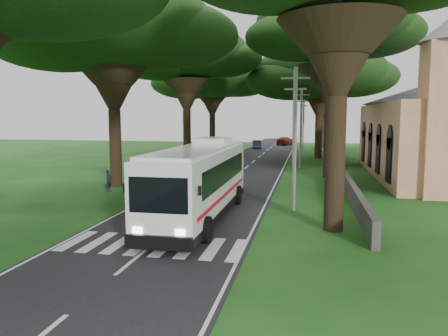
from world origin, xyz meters
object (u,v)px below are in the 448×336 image
object	(u,v)px
pole_mid	(301,127)
pedestrian	(109,181)
distant_car_b	(257,144)
church	(448,121)
distant_car_c	(285,141)
coach_bus	(200,180)
pole_far	(303,124)
pole_near	(294,137)

from	to	relation	value
pole_mid	pedestrian	bearing A→B (deg)	-128.59
pole_mid	distant_car_b	bearing A→B (deg)	105.78
pole_mid	church	bearing A→B (deg)	-19.81
distant_car_c	coach_bus	bearing A→B (deg)	104.97
coach_bus	distant_car_c	size ratio (longest dim) A/B	2.52
distant_car_b	pole_far	bearing A→B (deg)	-49.31
pole_far	pole_near	bearing A→B (deg)	-90.00
pole_mid	distant_car_c	world-z (taller)	pole_mid
distant_car_c	pole_far	bearing A→B (deg)	118.21
distant_car_b	pedestrian	bearing A→B (deg)	-104.48
distant_car_b	pedestrian	xyz separation A→B (m)	(-5.44, -43.14, 0.10)
church	pedestrian	xyz separation A→B (m)	(-25.38, -11.86, -4.12)
church	distant_car_b	xyz separation A→B (m)	(-19.94, 31.28, -4.22)
church	pedestrian	size ratio (longest dim) A/B	15.25
pole_near	pedestrian	xyz separation A→B (m)	(-13.02, 3.69, -3.39)
church	pole_mid	size ratio (longest dim) A/B	3.00
distant_car_b	church	bearing A→B (deg)	-64.78
pedestrian	coach_bus	bearing A→B (deg)	-123.80
coach_bus	pedestrian	distance (m)	10.69
pole_mid	distant_car_b	size ratio (longest dim) A/B	1.99
pole_mid	distant_car_b	distance (m)	28.09
pedestrian	pole_far	bearing A→B (deg)	-15.05
pole_far	church	bearing A→B (deg)	-63.18
church	pole_far	xyz separation A→B (m)	(-12.36, 24.45, -0.73)
pole_mid	pedestrian	size ratio (longest dim) A/B	5.08
pole_far	distant_car_c	world-z (taller)	pole_far
distant_car_c	pole_near	bearing A→B (deg)	109.69
coach_bus	distant_car_c	world-z (taller)	coach_bus
distant_car_b	pedestrian	distance (m)	43.48
pole_near	pedestrian	distance (m)	13.95
coach_bus	distant_car_b	xyz separation A→B (m)	(-2.88, 49.75, -1.33)
church	pole_far	world-z (taller)	church
pole_near	pole_mid	xyz separation A→B (m)	(0.00, 20.00, 0.00)
distant_car_b	distant_car_c	world-z (taller)	distant_car_c
pedestrian	church	bearing A→B (deg)	-60.29
coach_bus	distant_car_b	bearing A→B (deg)	93.41
church	pole_near	size ratio (longest dim) A/B	3.00
church	pole_near	xyz separation A→B (m)	(-12.36, -15.55, -0.73)
pole_far	pedestrian	bearing A→B (deg)	-109.72
pole_near	distant_car_c	bearing A→B (deg)	93.53
pedestrian	pole_near	bearing A→B (deg)	-101.16
pedestrian	distant_car_c	bearing A→B (deg)	-5.62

